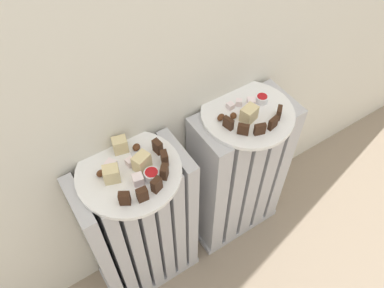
% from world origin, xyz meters
% --- Properties ---
extents(radiator_left, '(0.34, 0.17, 0.62)m').
position_xyz_m(radiator_left, '(-0.19, 0.28, 0.30)').
color(radiator_left, '#B2B2B7').
rests_on(radiator_left, ground_plane).
extents(radiator_right, '(0.34, 0.17, 0.62)m').
position_xyz_m(radiator_right, '(0.19, 0.28, 0.30)').
color(radiator_right, '#B2B2B7').
rests_on(radiator_right, ground_plane).
extents(plate_left, '(0.27, 0.27, 0.01)m').
position_xyz_m(plate_left, '(-0.19, 0.28, 0.62)').
color(plate_left, white).
rests_on(plate_left, radiator_left).
extents(plate_right, '(0.27, 0.27, 0.01)m').
position_xyz_m(plate_right, '(0.19, 0.28, 0.62)').
color(plate_right, white).
rests_on(plate_right, radiator_right).
extents(dark_cake_slice_left_0, '(0.03, 0.03, 0.04)m').
position_xyz_m(dark_cake_slice_left_0, '(-0.24, 0.20, 0.65)').
color(dark_cake_slice_left_0, '#382114').
rests_on(dark_cake_slice_left_0, plate_left).
extents(dark_cake_slice_left_1, '(0.03, 0.02, 0.04)m').
position_xyz_m(dark_cake_slice_left_1, '(-0.20, 0.19, 0.65)').
color(dark_cake_slice_left_1, '#382114').
rests_on(dark_cake_slice_left_1, plate_left).
extents(dark_cake_slice_left_2, '(0.03, 0.02, 0.04)m').
position_xyz_m(dark_cake_slice_left_2, '(-0.16, 0.19, 0.65)').
color(dark_cake_slice_left_2, '#382114').
rests_on(dark_cake_slice_left_2, plate_left).
extents(dark_cake_slice_left_3, '(0.03, 0.03, 0.04)m').
position_xyz_m(dark_cake_slice_left_3, '(-0.12, 0.21, 0.65)').
color(dark_cake_slice_left_3, '#382114').
rests_on(dark_cake_slice_left_3, plate_left).
extents(dark_cake_slice_left_4, '(0.02, 0.03, 0.04)m').
position_xyz_m(dark_cake_slice_left_4, '(-0.10, 0.25, 0.65)').
color(dark_cake_slice_left_4, '#382114').
rests_on(dark_cake_slice_left_4, plate_left).
extents(dark_cake_slice_left_5, '(0.02, 0.03, 0.04)m').
position_xyz_m(dark_cake_slice_left_5, '(-0.10, 0.29, 0.65)').
color(dark_cake_slice_left_5, '#382114').
rests_on(dark_cake_slice_left_5, plate_left).
extents(marble_cake_slice_left_0, '(0.05, 0.04, 0.05)m').
position_xyz_m(marble_cake_slice_left_0, '(-0.16, 0.27, 0.65)').
color(marble_cake_slice_left_0, beige).
rests_on(marble_cake_slice_left_0, plate_left).
extents(marble_cake_slice_left_1, '(0.04, 0.04, 0.04)m').
position_xyz_m(marble_cake_slice_left_1, '(-0.18, 0.35, 0.65)').
color(marble_cake_slice_left_1, beige).
rests_on(marble_cake_slice_left_1, plate_left).
extents(marble_cake_slice_left_2, '(0.05, 0.04, 0.04)m').
position_xyz_m(marble_cake_slice_left_2, '(-0.24, 0.28, 0.65)').
color(marble_cake_slice_left_2, beige).
rests_on(marble_cake_slice_left_2, plate_left).
extents(turkish_delight_left_0, '(0.03, 0.03, 0.03)m').
position_xyz_m(turkish_delight_left_0, '(-0.22, 0.31, 0.64)').
color(turkish_delight_left_0, white).
rests_on(turkish_delight_left_0, plate_left).
extents(turkish_delight_left_1, '(0.03, 0.03, 0.03)m').
position_xyz_m(turkish_delight_left_1, '(-0.19, 0.23, 0.64)').
color(turkish_delight_left_1, white).
rests_on(turkish_delight_left_1, plate_left).
extents(turkish_delight_left_2, '(0.02, 0.02, 0.02)m').
position_xyz_m(turkish_delight_left_2, '(-0.18, 0.29, 0.64)').
color(turkish_delight_left_2, white).
rests_on(turkish_delight_left_2, plate_left).
extents(medjool_date_left_0, '(0.02, 0.02, 0.02)m').
position_xyz_m(medjool_date_left_0, '(-0.26, 0.30, 0.64)').
color(medjool_date_left_0, '#4C2814').
rests_on(medjool_date_left_0, plate_left).
extents(medjool_date_left_1, '(0.03, 0.03, 0.02)m').
position_xyz_m(medjool_date_left_1, '(-0.14, 0.33, 0.64)').
color(medjool_date_left_1, '#4C2814').
rests_on(medjool_date_left_1, plate_left).
extents(jam_bowl_left, '(0.04, 0.04, 0.03)m').
position_xyz_m(jam_bowl_left, '(-0.15, 0.23, 0.64)').
color(jam_bowl_left, white).
rests_on(jam_bowl_left, plate_left).
extents(dark_cake_slice_right_0, '(0.02, 0.03, 0.04)m').
position_xyz_m(dark_cake_slice_right_0, '(0.11, 0.26, 0.65)').
color(dark_cake_slice_right_0, '#382114').
rests_on(dark_cake_slice_right_0, plate_right).
extents(dark_cake_slice_right_1, '(0.03, 0.03, 0.04)m').
position_xyz_m(dark_cake_slice_right_1, '(0.13, 0.22, 0.65)').
color(dark_cake_slice_right_1, '#382114').
rests_on(dark_cake_slice_right_1, plate_right).
extents(dark_cake_slice_right_2, '(0.03, 0.02, 0.04)m').
position_xyz_m(dark_cake_slice_right_2, '(0.17, 0.20, 0.65)').
color(dark_cake_slice_right_2, '#382114').
rests_on(dark_cake_slice_right_2, plate_right).
extents(dark_cake_slice_right_3, '(0.03, 0.02, 0.04)m').
position_xyz_m(dark_cake_slice_right_3, '(0.21, 0.20, 0.65)').
color(dark_cake_slice_right_3, '#382114').
rests_on(dark_cake_slice_right_3, plate_right).
extents(dark_cake_slice_right_4, '(0.03, 0.03, 0.04)m').
position_xyz_m(dark_cake_slice_right_4, '(0.25, 0.22, 0.65)').
color(dark_cake_slice_right_4, '#382114').
rests_on(dark_cake_slice_right_4, plate_right).
extents(marble_cake_slice_right_0, '(0.05, 0.04, 0.05)m').
position_xyz_m(marble_cake_slice_right_0, '(0.17, 0.26, 0.65)').
color(marble_cake_slice_right_0, beige).
rests_on(marble_cake_slice_right_0, plate_right).
extents(turkish_delight_right_0, '(0.03, 0.03, 0.02)m').
position_xyz_m(turkish_delight_right_0, '(0.22, 0.30, 0.64)').
color(turkish_delight_right_0, white).
rests_on(turkish_delight_right_0, plate_right).
extents(turkish_delight_right_1, '(0.02, 0.02, 0.02)m').
position_xyz_m(turkish_delight_right_1, '(0.16, 0.32, 0.64)').
color(turkish_delight_right_1, white).
rests_on(turkish_delight_right_1, plate_right).
extents(turkish_delight_right_2, '(0.03, 0.03, 0.02)m').
position_xyz_m(turkish_delight_right_2, '(0.19, 0.32, 0.64)').
color(turkish_delight_right_2, white).
rests_on(turkish_delight_right_2, plate_right).
extents(turkish_delight_right_3, '(0.03, 0.03, 0.02)m').
position_xyz_m(turkish_delight_right_3, '(0.20, 0.28, 0.64)').
color(turkish_delight_right_3, white).
rests_on(turkish_delight_right_3, plate_right).
extents(medjool_date_right_0, '(0.03, 0.03, 0.01)m').
position_xyz_m(medjool_date_right_0, '(0.14, 0.28, 0.64)').
color(medjool_date_right_0, '#4C2814').
rests_on(medjool_date_right_0, plate_right).
extents(medjool_date_right_1, '(0.03, 0.03, 0.01)m').
position_xyz_m(medjool_date_right_1, '(0.11, 0.30, 0.64)').
color(medjool_date_right_1, '#4C2814').
rests_on(medjool_date_right_1, plate_right).
extents(jam_bowl_right, '(0.04, 0.04, 0.02)m').
position_xyz_m(jam_bowl_right, '(0.25, 0.29, 0.64)').
color(jam_bowl_right, white).
rests_on(jam_bowl_right, plate_right).
extents(fork, '(0.03, 0.10, 0.00)m').
position_xyz_m(fork, '(-0.16, 0.29, 0.63)').
color(fork, silver).
rests_on(fork, plate_left).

